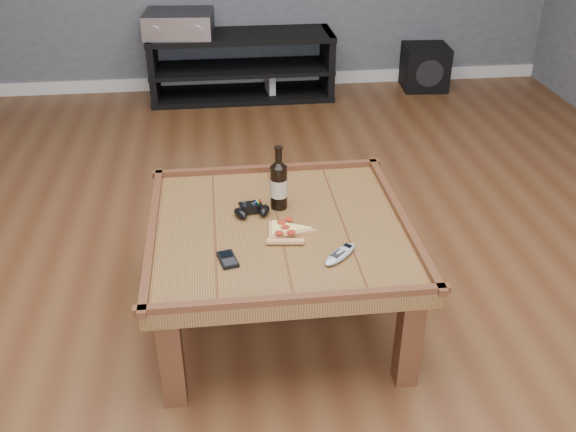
{
  "coord_description": "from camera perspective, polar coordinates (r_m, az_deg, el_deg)",
  "views": [
    {
      "loc": [
        -0.22,
        -2.12,
        1.73
      ],
      "look_at": [
        0.03,
        -0.05,
        0.52
      ],
      "focal_mm": 40.0,
      "sensor_mm": 36.0,
      "label": 1
    }
  ],
  "objects": [
    {
      "name": "coffee_table",
      "position": [
        2.52,
        -0.78,
        -2.0
      ],
      "size": [
        1.03,
        1.03,
        0.48
      ],
      "color": "#533017",
      "rests_on": "ground"
    },
    {
      "name": "game_console",
      "position": [
        5.12,
        -1.6,
        11.7
      ],
      "size": [
        0.13,
        0.21,
        0.24
      ],
      "rotation": [
        0.0,
        0.0,
        0.13
      ],
      "color": "gray",
      "rests_on": "ground"
    },
    {
      "name": "remote_control",
      "position": [
        2.3,
        4.66,
        -3.39
      ],
      "size": [
        0.16,
        0.16,
        0.03
      ],
      "rotation": [
        0.0,
        0.0,
        -0.77
      ],
      "color": "#9A9FA7",
      "rests_on": "coffee_table"
    },
    {
      "name": "game_controller",
      "position": [
        2.55,
        -3.25,
        0.55
      ],
      "size": [
        0.16,
        0.12,
        0.04
      ],
      "rotation": [
        0.0,
        0.0,
        0.14
      ],
      "color": "black",
      "rests_on": "coffee_table"
    },
    {
      "name": "pizza_slice",
      "position": [
        2.43,
        -0.25,
        -1.37
      ],
      "size": [
        0.18,
        0.26,
        0.03
      ],
      "rotation": [
        0.0,
        0.0,
        -0.12
      ],
      "color": "tan",
      "rests_on": "coffee_table"
    },
    {
      "name": "smartphone",
      "position": [
        2.28,
        -5.38,
        -3.85
      ],
      "size": [
        0.08,
        0.12,
        0.01
      ],
      "rotation": [
        0.0,
        0.0,
        0.22
      ],
      "color": "black",
      "rests_on": "coffee_table"
    },
    {
      "name": "subwoofer",
      "position": [
        5.43,
        12.07,
        12.82
      ],
      "size": [
        0.37,
        0.37,
        0.34
      ],
      "rotation": [
        0.0,
        0.0,
        -0.08
      ],
      "color": "black",
      "rests_on": "ground"
    },
    {
      "name": "baseboard",
      "position": [
        5.38,
        -4.21,
        11.87
      ],
      "size": [
        5.0,
        0.02,
        0.1
      ],
      "primitive_type": "cube",
      "color": "silver",
      "rests_on": "ground"
    },
    {
      "name": "ground",
      "position": [
        2.74,
        -0.72,
        -8.93
      ],
      "size": [
        6.0,
        6.0,
        0.0
      ],
      "primitive_type": "plane",
      "color": "#4F2B16",
      "rests_on": "ground"
    },
    {
      "name": "beer_bottle",
      "position": [
        2.56,
        -0.83,
        2.9
      ],
      "size": [
        0.07,
        0.07,
        0.27
      ],
      "color": "black",
      "rests_on": "coffee_table"
    },
    {
      "name": "media_console",
      "position": [
        5.09,
        -4.14,
        13.13
      ],
      "size": [
        1.4,
        0.45,
        0.5
      ],
      "color": "black",
      "rests_on": "ground"
    },
    {
      "name": "av_receiver",
      "position": [
        5.0,
        -9.67,
        16.51
      ],
      "size": [
        0.52,
        0.45,
        0.17
      ],
      "rotation": [
        0.0,
        0.0,
        -0.08
      ],
      "color": "black",
      "rests_on": "media_console"
    }
  ]
}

